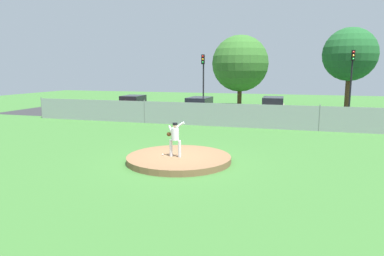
% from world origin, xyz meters
% --- Properties ---
extents(ground_plane, '(80.00, 80.00, 0.00)m').
position_xyz_m(ground_plane, '(0.00, 6.00, 0.00)').
color(ground_plane, '#386B2D').
extents(asphalt_strip, '(44.00, 7.00, 0.01)m').
position_xyz_m(asphalt_strip, '(0.00, 14.50, 0.00)').
color(asphalt_strip, '#2B2B2D').
rests_on(asphalt_strip, ground_plane).
extents(pitchers_mound, '(4.52, 4.52, 0.26)m').
position_xyz_m(pitchers_mound, '(0.00, 0.00, 0.13)').
color(pitchers_mound, brown).
rests_on(pitchers_mound, ground_plane).
extents(pitcher_youth, '(0.82, 0.32, 1.54)m').
position_xyz_m(pitcher_youth, '(-0.10, -0.19, 1.17)').
color(pitcher_youth, silver).
rests_on(pitcher_youth, pitchers_mound).
extents(baseball, '(0.07, 0.07, 0.07)m').
position_xyz_m(baseball, '(-0.69, -0.14, 0.30)').
color(baseball, white).
rests_on(baseball, pitchers_mound).
extents(chainlink_fence, '(31.03, 0.07, 1.74)m').
position_xyz_m(chainlink_fence, '(-0.00, 10.00, 0.82)').
color(chainlink_fence, gray).
rests_on(chainlink_fence, ground_plane).
extents(parked_car_champagne, '(1.90, 4.71, 1.80)m').
position_xyz_m(parked_car_champagne, '(2.88, 14.92, 0.85)').
color(parked_car_champagne, tan).
rests_on(parked_car_champagne, ground_plane).
extents(parked_car_silver, '(2.01, 4.71, 1.71)m').
position_xyz_m(parked_car_silver, '(-3.09, 14.17, 0.81)').
color(parked_car_silver, '#B7BABF').
rests_on(parked_car_silver, ground_plane).
extents(parked_car_red, '(1.96, 4.29, 1.72)m').
position_xyz_m(parked_car_red, '(-9.28, 14.34, 0.81)').
color(parked_car_red, '#A81919').
rests_on(parked_car_red, ground_plane).
extents(traffic_cone_orange, '(0.40, 0.40, 0.55)m').
position_xyz_m(traffic_cone_orange, '(-5.47, 15.63, 0.26)').
color(traffic_cone_orange, orange).
rests_on(traffic_cone_orange, asphalt_strip).
extents(traffic_light_near, '(0.28, 0.46, 5.39)m').
position_xyz_m(traffic_light_near, '(-3.92, 18.42, 3.65)').
color(traffic_light_near, black).
rests_on(traffic_light_near, ground_plane).
extents(traffic_light_far, '(0.28, 0.46, 5.61)m').
position_xyz_m(traffic_light_far, '(9.06, 18.86, 3.78)').
color(traffic_light_far, black).
rests_on(traffic_light_far, ground_plane).
extents(tree_slender_far, '(5.95, 5.95, 7.62)m').
position_xyz_m(tree_slender_far, '(-1.28, 23.64, 4.64)').
color(tree_slender_far, '#4C331E').
rests_on(tree_slender_far, ground_plane).
extents(tree_tall_centre, '(4.94, 4.94, 7.86)m').
position_xyz_m(tree_tall_centre, '(9.20, 22.07, 5.38)').
color(tree_tall_centre, '#4C331E').
rests_on(tree_tall_centre, ground_plane).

